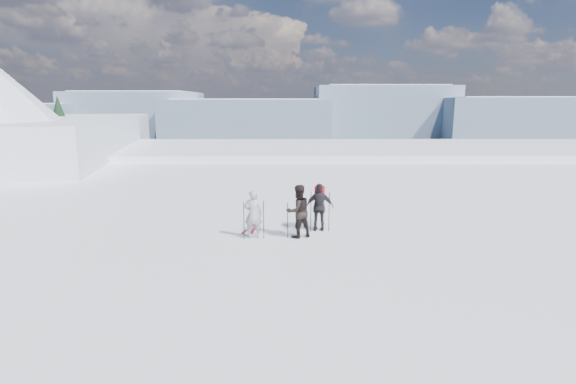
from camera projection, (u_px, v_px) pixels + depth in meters
name	position (u px, v px, depth m)	size (l,w,h in m)	color
lake_basin	(308.00, 222.00, 41.33)	(820.00, 820.00, 71.62)	white
far_mountain_range	(317.00, 115.00, 458.39)	(770.00, 110.00, 53.00)	slate
near_ridge	(11.00, 191.00, 39.98)	(31.37, 35.68, 25.62)	white
skier_grey	(253.00, 214.00, 14.10)	(0.57, 0.37, 1.56)	#959BA3
skier_dark	(298.00, 211.00, 14.18)	(0.83, 0.64, 1.70)	black
skier_pack	(320.00, 207.00, 14.93)	(0.94, 0.39, 1.61)	black
backpack	(320.00, 175.00, 14.97)	(0.34, 0.19, 0.48)	red
ski_poles	(292.00, 217.00, 14.37)	(2.77, 0.94, 1.36)	black
skis_loose	(254.00, 227.00, 15.51)	(0.57, 1.70, 0.03)	black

